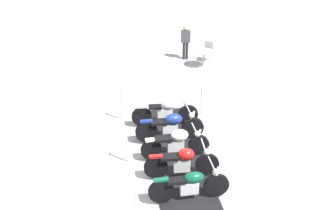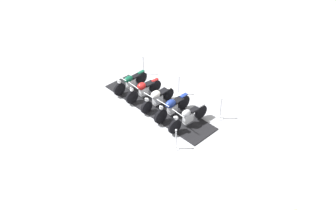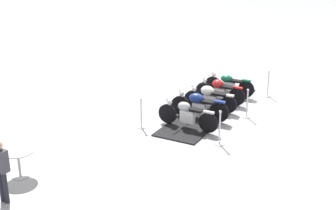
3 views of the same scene
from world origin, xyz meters
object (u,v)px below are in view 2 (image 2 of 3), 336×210
motorcycle_maroon (143,89)px  motorcycle_chrome (188,117)px  motorcycle_cream (157,98)px  motorcycle_navy (172,107)px  stanchion_left_front (143,68)px  stanchion_left_mid (179,88)px  motorcycle_forest (130,82)px  stanchion_left_rear (220,112)px  stanchion_right_rear (176,142)px

motorcycle_maroon → motorcycle_chrome: size_ratio=0.93×
motorcycle_cream → motorcycle_chrome: (1.93, -0.03, -0.00)m
motorcycle_navy → stanchion_left_front: stanchion_left_front is taller
motorcycle_maroon → stanchion_left_mid: (0.98, 1.42, -0.14)m
motorcycle_forest → stanchion_left_rear: bearing=107.0°
stanchion_left_mid → stanchion_left_rear: 2.58m
motorcycle_cream → motorcycle_navy: motorcycle_navy is taller
motorcycle_cream → motorcycle_chrome: bearing=88.3°
motorcycle_cream → stanchion_left_mid: stanchion_left_mid is taller
stanchion_left_front → motorcycle_navy: bearing=-22.6°
motorcycle_forest → stanchion_right_rear: 4.72m
stanchion_left_rear → stanchion_left_front: 5.16m
motorcycle_chrome → motorcycle_cream: bearing=-86.6°
stanchion_left_mid → stanchion_left_front: bearing=179.4°
motorcycle_navy → stanchion_left_front: (-3.53, 1.47, -0.17)m
motorcycle_maroon → stanchion_left_mid: 1.74m
motorcycle_cream → stanchion_left_rear: 2.95m
motorcycle_chrome → motorcycle_maroon: bearing=-86.5°
stanchion_left_front → motorcycle_cream: bearing=-29.7°
motorcycle_cream → stanchion_left_rear: stanchion_left_rear is taller
motorcycle_maroon → motorcycle_cream: size_ratio=1.01×
motorcycle_navy → stanchion_left_front: 3.83m
motorcycle_forest → stanchion_left_rear: (4.53, 1.39, -0.14)m
motorcycle_chrome → stanchion_left_mid: size_ratio=2.11×
motorcycle_navy → stanchion_left_rear: size_ratio=1.93×
motorcycle_forest → motorcycle_cream: size_ratio=1.01×
motorcycle_forest → motorcycle_cream: (1.93, -0.02, 0.03)m
motorcycle_maroon → stanchion_right_rear: 3.81m
motorcycle_chrome → stanchion_left_front: bearing=-104.1°
motorcycle_chrome → stanchion_right_rear: bearing=28.9°
motorcycle_cream → motorcycle_chrome: size_ratio=0.92×
motorcycle_navy → stanchion_left_rear: 2.16m
motorcycle_cream → motorcycle_navy: (0.97, -0.01, 0.01)m
motorcycle_maroon → stanchion_left_mid: size_ratio=1.95×
motorcycle_cream → stanchion_right_rear: 2.92m
motorcycle_forest → motorcycle_chrome: (3.86, -0.04, 0.03)m
stanchion_left_mid → stanchion_right_rear: 3.81m
stanchion_right_rear → stanchion_left_front: (-5.12, 2.86, -0.02)m
motorcycle_forest → stanchion_right_rear: stanchion_right_rear is taller
stanchion_left_mid → motorcycle_chrome: bearing=-37.3°
motorcycle_navy → stanchion_right_rear: motorcycle_navy is taller
motorcycle_chrome → stanchion_right_rear: stanchion_right_rear is taller
stanchion_right_rear → stanchion_left_front: stanchion_left_front is taller
stanchion_left_mid → motorcycle_maroon: bearing=-124.7°
motorcycle_navy → motorcycle_chrome: motorcycle_navy is taller
motorcycle_maroon → stanchion_left_mid: stanchion_left_mid is taller
motorcycle_navy → stanchion_left_mid: 1.73m
stanchion_left_mid → motorcycle_cream: bearing=-90.6°
motorcycle_forest → stanchion_right_rear: (4.49, -1.42, -0.12)m
motorcycle_cream → motorcycle_forest: bearing=-91.5°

